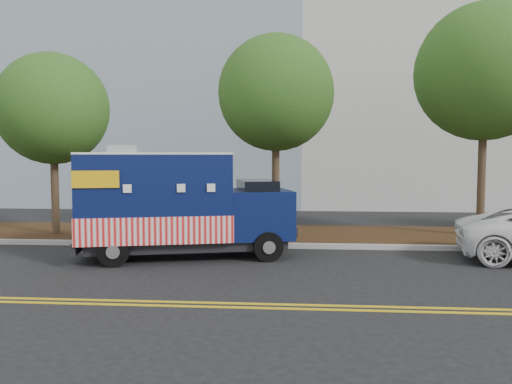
{
  "coord_description": "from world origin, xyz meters",
  "views": [
    {
      "loc": [
        1.7,
        -13.62,
        2.76
      ],
      "look_at": [
        0.56,
        0.6,
        1.76
      ],
      "focal_mm": 35.0,
      "sensor_mm": 36.0,
      "label": 1
    }
  ],
  "objects": [
    {
      "name": "tree_c",
      "position": [
        7.85,
        3.45,
        5.53
      ],
      "size": [
        4.49,
        4.49,
        7.79
      ],
      "color": "#38281C",
      "rests_on": "ground"
    },
    {
      "name": "sign_post",
      "position": [
        -4.96,
        1.73,
        1.2
      ],
      "size": [
        0.06,
        0.06,
        2.4
      ],
      "primitive_type": "cube",
      "color": "#473828",
      "rests_on": "ground"
    },
    {
      "name": "curb",
      "position": [
        0.0,
        1.4,
        0.07
      ],
      "size": [
        120.0,
        0.18,
        0.15
      ],
      "primitive_type": "cube",
      "color": "#9E9E99",
      "rests_on": "ground"
    },
    {
      "name": "mulch_strip",
      "position": [
        0.0,
        3.5,
        0.07
      ],
      "size": [
        120.0,
        4.0,
        0.15
      ],
      "primitive_type": "cube",
      "color": "#301E0D",
      "rests_on": "ground"
    },
    {
      "name": "food_truck",
      "position": [
        -1.6,
        -0.21,
        1.39
      ],
      "size": [
        6.16,
        3.45,
        3.08
      ],
      "rotation": [
        0.0,
        0.0,
        0.24
      ],
      "color": "black",
      "rests_on": "ground"
    },
    {
      "name": "centerline_far",
      "position": [
        0.0,
        -4.7,
        0.01
      ],
      "size": [
        120.0,
        0.1,
        0.01
      ],
      "primitive_type": "cube",
      "color": "gold",
      "rests_on": "ground"
    },
    {
      "name": "tree_a",
      "position": [
        -6.47,
        2.7,
        4.37
      ],
      "size": [
        3.73,
        3.73,
        6.25
      ],
      "color": "#38281C",
      "rests_on": "ground"
    },
    {
      "name": "tree_b",
      "position": [
        1.0,
        3.66,
        4.95
      ],
      "size": [
        3.98,
        3.98,
        6.95
      ],
      "color": "#38281C",
      "rests_on": "ground"
    },
    {
      "name": "ground",
      "position": [
        0.0,
        0.0,
        0.0
      ],
      "size": [
        120.0,
        120.0,
        0.0
      ],
      "primitive_type": "plane",
      "color": "black",
      "rests_on": "ground"
    },
    {
      "name": "centerline_near",
      "position": [
        0.0,
        -4.45,
        0.01
      ],
      "size": [
        120.0,
        0.1,
        0.01
      ],
      "primitive_type": "cube",
      "color": "gold",
      "rests_on": "ground"
    }
  ]
}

